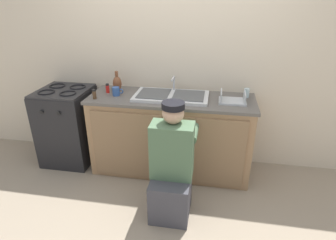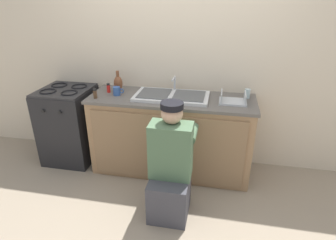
{
  "view_description": "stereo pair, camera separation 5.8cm",
  "coord_description": "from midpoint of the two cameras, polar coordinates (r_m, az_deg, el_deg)",
  "views": [
    {
      "loc": [
        0.46,
        -2.54,
        1.94
      ],
      "look_at": [
        0.0,
        0.1,
        0.72
      ],
      "focal_mm": 30.0,
      "sensor_mm": 36.0,
      "label": 1
    },
    {
      "loc": [
        0.52,
        -2.53,
        1.94
      ],
      "look_at": [
        0.0,
        0.1,
        0.72
      ],
      "focal_mm": 30.0,
      "sensor_mm": 36.0,
      "label": 2
    }
  ],
  "objects": [
    {
      "name": "vase_decorative",
      "position": [
        3.31,
        -10.79,
        7.36
      ],
      "size": [
        0.1,
        0.1,
        0.23
      ],
      "color": "brown",
      "rests_on": "countertop"
    },
    {
      "name": "dish_rack_tray",
      "position": [
        2.99,
        12.41,
        4.02
      ],
      "size": [
        0.28,
        0.22,
        0.11
      ],
      "color": "#B2B7BC",
      "rests_on": "countertop"
    },
    {
      "name": "back_wall",
      "position": [
        3.3,
        1.17,
        12.3
      ],
      "size": [
        6.0,
        0.1,
        2.5
      ],
      "primitive_type": "cube",
      "color": "beige",
      "rests_on": "ground_plane"
    },
    {
      "name": "spice_bottle_red",
      "position": [
        3.27,
        -12.68,
        6.29
      ],
      "size": [
        0.04,
        0.04,
        0.1
      ],
      "color": "red",
      "rests_on": "countertop"
    },
    {
      "name": "water_glass",
      "position": [
        3.16,
        15.15,
        5.33
      ],
      "size": [
        0.06,
        0.06,
        0.1
      ],
      "color": "#ADC6CC",
      "rests_on": "countertop"
    },
    {
      "name": "sink_double_basin",
      "position": [
        3.06,
        0.11,
        4.96
      ],
      "size": [
        0.8,
        0.44,
        0.19
      ],
      "color": "silver",
      "rests_on": "countertop"
    },
    {
      "name": "stove_range",
      "position": [
        3.66,
        -20.03,
        -1.03
      ],
      "size": [
        0.58,
        0.62,
        0.93
      ],
      "color": "black",
      "rests_on": "ground_plane"
    },
    {
      "name": "ground_plane",
      "position": [
        3.23,
        -0.84,
        -12.5
      ],
      "size": [
        12.0,
        12.0,
        0.0
      ],
      "primitive_type": "plane",
      "color": "gray"
    },
    {
      "name": "plumber_person",
      "position": [
        2.61,
        0.1,
        -10.21
      ],
      "size": [
        0.42,
        0.61,
        1.1
      ],
      "color": "#3F3F47",
      "rests_on": "ground_plane"
    },
    {
      "name": "countertop",
      "position": [
        3.07,
        0.1,
        4.33
      ],
      "size": [
        1.81,
        0.62,
        0.03
      ],
      "primitive_type": "cube",
      "color": "#5B5651",
      "rests_on": "counter_cabinet"
    },
    {
      "name": "spice_bottle_pepper",
      "position": [
        3.12,
        -15.27,
        5.09
      ],
      "size": [
        0.04,
        0.04,
        0.1
      ],
      "color": "#513823",
      "rests_on": "countertop"
    },
    {
      "name": "coffee_mug",
      "position": [
        3.16,
        -11.0,
        5.74
      ],
      "size": [
        0.13,
        0.08,
        0.09
      ],
      "color": "#335699",
      "rests_on": "countertop"
    },
    {
      "name": "counter_cabinet",
      "position": [
        3.24,
        0.07,
        -3.26
      ],
      "size": [
        1.77,
        0.62,
        0.87
      ],
      "color": "#997551",
      "rests_on": "ground_plane"
    }
  ]
}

